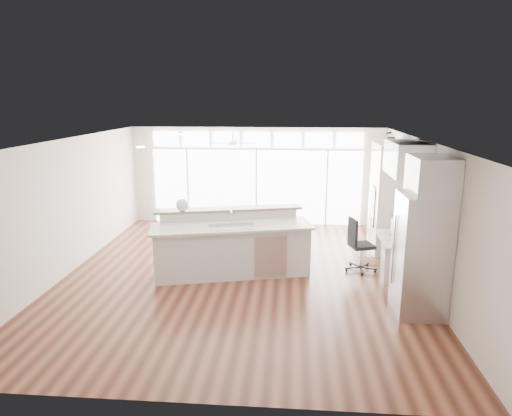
{
  "coord_description": "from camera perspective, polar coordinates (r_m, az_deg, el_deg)",
  "views": [
    {
      "loc": [
        1.0,
        -8.57,
        3.47
      ],
      "look_at": [
        0.26,
        0.6,
        1.25
      ],
      "focal_mm": 32.0,
      "sensor_mm": 36.0,
      "label": 1
    }
  ],
  "objects": [
    {
      "name": "refrigerator",
      "position": [
        7.91,
        19.94,
        -5.48
      ],
      "size": [
        0.76,
        0.9,
        2.0
      ],
      "primitive_type": "cube",
      "color": "silver",
      "rests_on": "floor"
    },
    {
      "name": "ceiling_fan",
      "position": [
        11.51,
        -2.9,
        8.6
      ],
      "size": [
        1.16,
        1.16,
        0.32
      ],
      "primitive_type": "cube",
      "color": "white",
      "rests_on": "ceiling"
    },
    {
      "name": "wall_back",
      "position": [
        12.78,
        0.09,
        4.01
      ],
      "size": [
        7.0,
        0.04,
        2.7
      ],
      "primitive_type": "cube",
      "color": "beige",
      "rests_on": "floor"
    },
    {
      "name": "potted_plant",
      "position": [
        10.62,
        16.6,
        8.46
      ],
      "size": [
        0.31,
        0.34,
        0.26
      ],
      "primitive_type": "imported",
      "rotation": [
        0.0,
        0.0,
        0.04
      ],
      "color": "#2A5D28",
      "rests_on": "oven_cabinet"
    },
    {
      "name": "framed_photos",
      "position": [
        10.02,
        18.75,
        0.9
      ],
      "size": [
        0.06,
        0.22,
        0.8
      ],
      "primitive_type": "cube",
      "color": "black",
      "rests_on": "wall_right"
    },
    {
      "name": "transom_row",
      "position": [
        12.59,
        0.07,
        8.59
      ],
      "size": [
        5.9,
        0.06,
        0.4
      ],
      "primitive_type": "cube",
      "color": "white",
      "rests_on": "wall_back"
    },
    {
      "name": "desk_nook",
      "position": [
        9.63,
        17.25,
        -5.8
      ],
      "size": [
        0.72,
        1.3,
        0.76
      ],
      "primitive_type": "cube",
      "color": "silver",
      "rests_on": "floor"
    },
    {
      "name": "wall_right",
      "position": [
        9.17,
        20.32,
        -0.67
      ],
      "size": [
        0.04,
        8.0,
        2.7
      ],
      "primitive_type": "cube",
      "color": "beige",
      "rests_on": "floor"
    },
    {
      "name": "kitchen_island",
      "position": [
        9.14,
        -3.02,
        -4.57
      ],
      "size": [
        3.37,
        1.92,
        1.26
      ],
      "primitive_type": "cube",
      "rotation": [
        0.0,
        0.0,
        0.24
      ],
      "color": "silver",
      "rests_on": "floor"
    },
    {
      "name": "office_chair",
      "position": [
        9.59,
        13.06,
        -4.53
      ],
      "size": [
        0.7,
        0.67,
        1.11
      ],
      "primitive_type": "cube",
      "rotation": [
        0.0,
        0.0,
        0.29
      ],
      "color": "black",
      "rests_on": "floor"
    },
    {
      "name": "wall_front",
      "position": [
        5.13,
        -7.15,
        -10.96
      ],
      "size": [
        7.0,
        0.04,
        2.7
      ],
      "primitive_type": "cube",
      "color": "beige",
      "rests_on": "floor"
    },
    {
      "name": "desk_window",
      "position": [
        9.4,
        19.71,
        0.96
      ],
      "size": [
        0.04,
        0.85,
        0.85
      ],
      "primitive_type": "cube",
      "color": "silver",
      "rests_on": "wall_right"
    },
    {
      "name": "keyboard",
      "position": [
        9.46,
        15.93,
        -3.59
      ],
      "size": [
        0.11,
        0.3,
        0.02
      ],
      "primitive_type": "cube",
      "rotation": [
        0.0,
        0.0,
        0.0
      ],
      "color": "silver",
      "rests_on": "desk_nook"
    },
    {
      "name": "monitor",
      "position": [
        9.44,
        17.03,
        -2.4
      ],
      "size": [
        0.13,
        0.52,
        0.43
      ],
      "primitive_type": "cube",
      "rotation": [
        0.0,
        0.0,
        0.09
      ],
      "color": "black",
      "rests_on": "desk_nook"
    },
    {
      "name": "rug",
      "position": [
        10.37,
        15.08,
        -6.45
      ],
      "size": [
        0.84,
        0.63,
        0.01
      ],
      "primitive_type": "cube",
      "rotation": [
        0.0,
        0.0,
        0.06
      ],
      "color": "#3B1F12",
      "rests_on": "floor"
    },
    {
      "name": "oven_cabinet",
      "position": [
        10.82,
        16.11,
        1.18
      ],
      "size": [
        0.64,
        1.2,
        2.5
      ],
      "primitive_type": "cube",
      "color": "silver",
      "rests_on": "floor"
    },
    {
      "name": "fishbowl",
      "position": [
        9.28,
        -9.2,
        0.39
      ],
      "size": [
        0.3,
        0.3,
        0.25
      ],
      "primitive_type": "sphere",
      "rotation": [
        0.0,
        0.0,
        0.19
      ],
      "color": "silver",
      "rests_on": "kitchen_island"
    },
    {
      "name": "wall_left",
      "position": [
        9.91,
        -22.51,
        0.15
      ],
      "size": [
        0.04,
        8.0,
        2.7
      ],
      "primitive_type": "cube",
      "color": "beige",
      "rests_on": "floor"
    },
    {
      "name": "fridge_cabinet",
      "position": [
        7.63,
        21.16,
        3.81
      ],
      "size": [
        0.64,
        0.9,
        0.6
      ],
      "primitive_type": "cube",
      "color": "silver",
      "rests_on": "wall_right"
    },
    {
      "name": "floor",
      "position": [
        9.3,
        -1.89,
        -8.43
      ],
      "size": [
        7.0,
        8.0,
        0.02
      ],
      "primitive_type": "cube",
      "color": "#462015",
      "rests_on": "ground"
    },
    {
      "name": "ceiling",
      "position": [
        8.66,
        -2.03,
        8.44
      ],
      "size": [
        7.0,
        8.0,
        0.02
      ],
      "primitive_type": "cube",
      "color": "white",
      "rests_on": "wall_back"
    },
    {
      "name": "glass_wall",
      "position": [
        12.78,
        0.07,
        2.64
      ],
      "size": [
        5.8,
        0.06,
        2.08
      ],
      "primitive_type": "cube",
      "color": "white",
      "rests_on": "wall_back"
    },
    {
      "name": "upper_cabinets",
      "position": [
        9.2,
        18.35,
        5.87
      ],
      "size": [
        0.64,
        1.3,
        0.64
      ],
      "primitive_type": "cube",
      "color": "silver",
      "rests_on": "wall_right"
    },
    {
      "name": "recessed_lights",
      "position": [
        8.86,
        -1.88,
        8.43
      ],
      "size": [
        3.4,
        3.0,
        0.02
      ],
      "primitive_type": "cube",
      "color": "white",
      "rests_on": "ceiling"
    }
  ]
}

